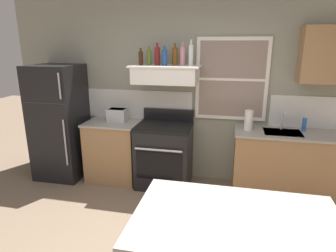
{
  "coord_description": "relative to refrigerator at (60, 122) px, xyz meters",
  "views": [
    {
      "loc": [
        0.65,
        -2.0,
        2.04
      ],
      "look_at": [
        -0.05,
        1.2,
        1.1
      ],
      "focal_mm": 30.92,
      "sensor_mm": 36.0,
      "label": 1
    }
  ],
  "objects": [
    {
      "name": "bottle_blue_liqueur",
      "position": [
        1.65,
        0.08,
        0.99
      ],
      "size": [
        0.07,
        0.07,
        0.26
      ],
      "color": "#1E478C",
      "rests_on": "range_hood_shelf"
    },
    {
      "name": "paper_towel_roll",
      "position": [
        2.81,
        0.06,
        0.18
      ],
      "size": [
        0.11,
        0.11,
        0.27
      ],
      "primitive_type": "cylinder",
      "color": "white",
      "rests_on": "counter_right_with_sink"
    },
    {
      "name": "upper_cabinet_right",
      "position": [
        3.7,
        0.2,
        1.03
      ],
      "size": [
        0.64,
        0.32,
        0.7
      ],
      "color": "#9E754C"
    },
    {
      "name": "counter_right_with_sink",
      "position": [
        3.35,
        0.06,
        -0.41
      ],
      "size": [
        1.43,
        0.63,
        0.91
      ],
      "color": "#9E754C",
      "rests_on": "ground_plane"
    },
    {
      "name": "bottle_rose_pink",
      "position": [
        1.88,
        0.16,
        1.0
      ],
      "size": [
        0.07,
        0.07,
        0.3
      ],
      "color": "#C67F84",
      "rests_on": "range_hood_shelf"
    },
    {
      "name": "bottle_amber_wine",
      "position": [
        1.77,
        0.17,
        1.0
      ],
      "size": [
        0.07,
        0.07,
        0.3
      ],
      "color": "brown",
      "rests_on": "range_hood_shelf"
    },
    {
      "name": "refrigerator",
      "position": [
        0.0,
        0.0,
        0.0
      ],
      "size": [
        0.7,
        0.72,
        1.74
      ],
      "color": "black",
      "rests_on": "ground_plane"
    },
    {
      "name": "back_wall",
      "position": [
        1.93,
        0.39,
        0.48
      ],
      "size": [
        5.4,
        0.11,
        2.7
      ],
      "color": "gray",
      "rests_on": "ground_plane"
    },
    {
      "name": "sink_faucet",
      "position": [
        3.25,
        0.16,
        0.22
      ],
      "size": [
        0.03,
        0.17,
        0.28
      ],
      "color": "silver",
      "rests_on": "counter_right_with_sink"
    },
    {
      "name": "bottle_brown_stout",
      "position": [
        1.31,
        0.09,
        0.97
      ],
      "size": [
        0.06,
        0.06,
        0.23
      ],
      "color": "#381E0F",
      "rests_on": "range_hood_shelf"
    },
    {
      "name": "range_hood_shelf",
      "position": [
        1.65,
        0.12,
        0.76
      ],
      "size": [
        0.96,
        0.52,
        0.24
      ],
      "color": "white"
    },
    {
      "name": "bottle_clear_tall",
      "position": [
        2.0,
        0.13,
        1.02
      ],
      "size": [
        0.06,
        0.06,
        0.34
      ],
      "color": "silver",
      "rests_on": "range_hood_shelf"
    },
    {
      "name": "toaster",
      "position": [
        0.91,
        0.11,
        0.14
      ],
      "size": [
        0.3,
        0.2,
        0.19
      ],
      "color": "silver",
      "rests_on": "counter_left_of_stove"
    },
    {
      "name": "counter_left_of_stove",
      "position": [
        0.85,
        0.06,
        -0.41
      ],
      "size": [
        0.79,
        0.63,
        0.91
      ],
      "color": "#9E754C",
      "rests_on": "ground_plane"
    },
    {
      "name": "dish_soap_bottle",
      "position": [
        3.53,
        0.16,
        0.13
      ],
      "size": [
        0.06,
        0.06,
        0.18
      ],
      "primitive_type": "cylinder",
      "color": "blue",
      "rests_on": "counter_right_with_sink"
    },
    {
      "name": "bottle_olive_oil_square",
      "position": [
        1.41,
        0.12,
        0.98
      ],
      "size": [
        0.06,
        0.06,
        0.25
      ],
      "color": "#4C601E",
      "rests_on": "range_hood_shelf"
    },
    {
      "name": "stove_range",
      "position": [
        1.65,
        0.02,
        -0.4
      ],
      "size": [
        0.76,
        0.69,
        1.09
      ],
      "color": "black",
      "rests_on": "ground_plane"
    },
    {
      "name": "bottle_red_label_wine",
      "position": [
        1.53,
        0.13,
        1.0
      ],
      "size": [
        0.07,
        0.07,
        0.3
      ],
      "color": "maroon",
      "rests_on": "range_hood_shelf"
    }
  ]
}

